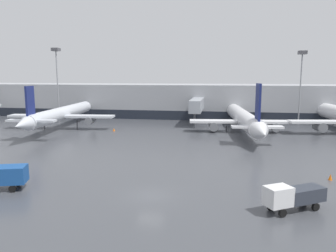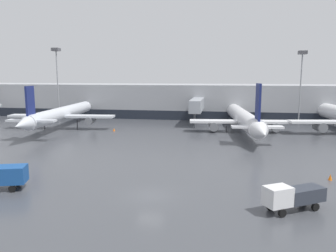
# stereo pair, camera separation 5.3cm
# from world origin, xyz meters

# --- Properties ---
(ground_plane) EXTENTS (320.00, 320.00, 0.00)m
(ground_plane) POSITION_xyz_m (0.00, 0.00, 0.00)
(ground_plane) COLOR #424449
(terminal_building) EXTENTS (160.00, 29.10, 9.00)m
(terminal_building) POSITION_xyz_m (0.16, 61.87, 4.50)
(terminal_building) COLOR #9EA0A5
(terminal_building) RESTS_ON ground_plane
(parked_jet_2) EXTENTS (22.19, 38.48, 10.24)m
(parked_jet_2) POSITION_xyz_m (11.07, 38.11, 2.77)
(parked_jet_2) COLOR white
(parked_jet_2) RESTS_ON ground_plane
(parked_jet_4) EXTENTS (22.88, 37.47, 9.71)m
(parked_jet_4) POSITION_xyz_m (-27.39, 35.48, 3.34)
(parked_jet_4) COLOR silver
(parked_jet_4) RESTS_ON ground_plane
(service_truck_2) EXTENTS (5.66, 4.26, 2.36)m
(service_truck_2) POSITION_xyz_m (12.82, -1.48, 1.37)
(service_truck_2) COLOR #2D333D
(service_truck_2) RESTS_ON ground_plane
(traffic_cone_0) EXTENTS (0.47, 0.47, 0.58)m
(traffic_cone_0) POSITION_xyz_m (-15.57, 35.08, 0.29)
(traffic_cone_0) COLOR orange
(traffic_cone_0) RESTS_ON ground_plane
(traffic_cone_1) EXTENTS (0.41, 0.41, 0.69)m
(traffic_cone_1) POSITION_xyz_m (18.72, 7.94, 0.35)
(traffic_cone_1) COLOR orange
(traffic_cone_1) RESTS_ON ground_plane
(apron_light_mast_2) EXTENTS (1.80, 1.80, 17.06)m
(apron_light_mast_2) POSITION_xyz_m (24.44, 50.66, 13.58)
(apron_light_mast_2) COLOR gray
(apron_light_mast_2) RESTS_ON ground_plane
(apron_light_mast_3) EXTENTS (1.80, 1.80, 18.40)m
(apron_light_mast_3) POSITION_xyz_m (-35.51, 49.79, 14.51)
(apron_light_mast_3) COLOR gray
(apron_light_mast_3) RESTS_ON ground_plane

